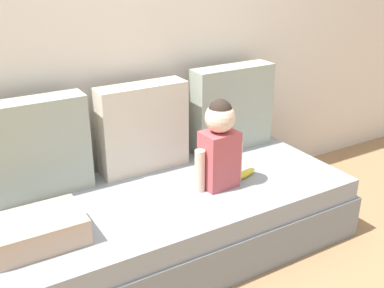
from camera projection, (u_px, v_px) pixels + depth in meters
name	position (u px, v px, depth m)	size (l,w,h in m)	color
ground_plane	(173.00, 249.00, 2.64)	(12.00, 12.00, 0.00)	#93704C
back_wall	(122.00, 36.00, 2.66)	(5.22, 0.10, 2.24)	silver
couch	(172.00, 221.00, 2.57)	(2.02, 0.88, 0.37)	gray
throw_pillow_left	(32.00, 149.00, 2.37)	(0.58, 0.16, 0.52)	#99A393
throw_pillow_center	(143.00, 128.00, 2.66)	(0.52, 0.16, 0.51)	beige
throw_pillow_right	(232.00, 108.00, 2.95)	(0.55, 0.16, 0.54)	#99A393
toddler	(219.00, 144.00, 2.46)	(0.30, 0.16, 0.50)	#B24C51
banana	(245.00, 174.00, 2.65)	(0.17, 0.04, 0.04)	yellow
folded_blanket	(38.00, 230.00, 2.04)	(0.40, 0.28, 0.12)	tan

